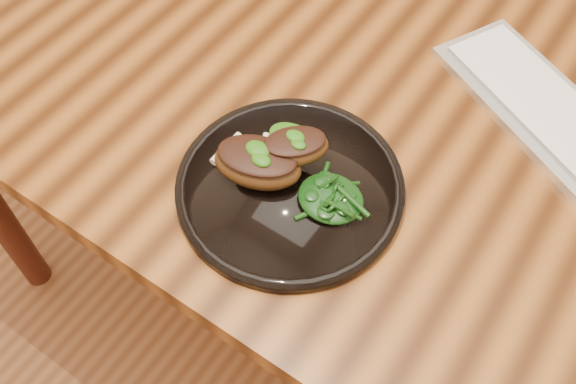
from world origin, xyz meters
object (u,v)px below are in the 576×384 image
(desk, at_px, (399,158))
(plate, at_px, (290,187))
(greens_heap, at_px, (331,196))
(lamb_chop_front, at_px, (257,162))
(keyboard, at_px, (569,133))

(desk, xyz_separation_m, plate, (-0.07, -0.19, 0.09))
(greens_heap, bearing_deg, plate, -174.81)
(lamb_chop_front, height_order, keyboard, lamb_chop_front)
(desk, height_order, keyboard, keyboard)
(lamb_chop_front, bearing_deg, desk, 59.87)
(desk, height_order, lamb_chop_front, lamb_chop_front)
(desk, relative_size, greens_heap, 18.18)
(lamb_chop_front, bearing_deg, plate, 13.75)
(plate, height_order, keyboard, keyboard)
(keyboard, bearing_deg, desk, -152.47)
(lamb_chop_front, xyz_separation_m, keyboard, (0.32, 0.31, -0.03))
(plate, distance_m, greens_heap, 0.06)
(keyboard, bearing_deg, plate, -132.62)
(greens_heap, bearing_deg, lamb_chop_front, -171.11)
(greens_heap, bearing_deg, desk, 85.53)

